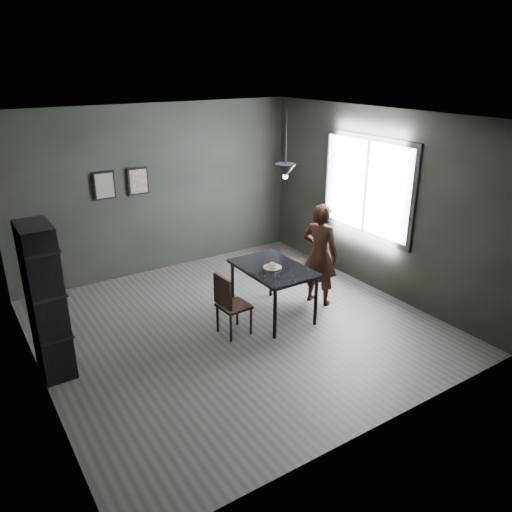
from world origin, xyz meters
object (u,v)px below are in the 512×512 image
cafe_table (273,272)px  wood_chair (229,301)px  white_plate (272,268)px  woman (320,254)px  shelf_unit (46,301)px  pendant_lamp (285,171)px

cafe_table → wood_chair: (-0.79, -0.14, -0.18)m
white_plate → wood_chair: (-0.76, -0.10, -0.26)m
wood_chair → white_plate: bearing=4.1°
cafe_table → woman: (0.82, -0.02, 0.10)m
shelf_unit → pendant_lamp: 3.37m
wood_chair → cafe_table: bearing=6.3°
wood_chair → pendant_lamp: size_ratio=1.00×
white_plate → pendant_lamp: size_ratio=0.27×
woman → wood_chair: size_ratio=1.78×
shelf_unit → wood_chair: bearing=-10.9°
pendant_lamp → white_plate: bearing=-154.8°
woman → shelf_unit: size_ratio=0.85×
wood_chair → pendant_lamp: bearing=9.3°
white_plate → wood_chair: bearing=-172.4°
cafe_table → white_plate: size_ratio=5.22×
cafe_table → wood_chair: 0.82m
white_plate → shelf_unit: 2.90m
woman → wood_chair: (-1.61, -0.11, -0.28)m
cafe_table → shelf_unit: shelf_unit is taller
shelf_unit → cafe_table: bearing=-5.4°
cafe_table → woman: size_ratio=0.78×
woman → pendant_lamp: bearing=55.1°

